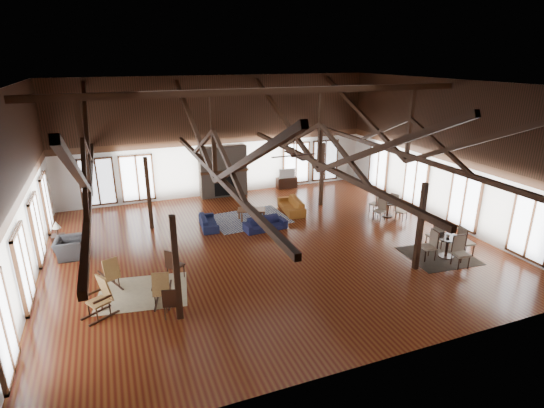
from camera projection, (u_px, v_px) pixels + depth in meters
name	position (u px, v px, depth m)	size (l,w,h in m)	color
floor	(270.00, 246.00, 16.24)	(16.00, 16.00, 0.00)	brown
ceiling	(269.00, 84.00, 14.25)	(16.00, 14.00, 0.02)	black
wall_back	(220.00, 137.00, 21.40)	(16.00, 0.02, 6.00)	silver
wall_front	(386.00, 248.00, 9.09)	(16.00, 0.02, 6.00)	silver
wall_left	(17.00, 195.00, 12.51)	(0.02, 14.00, 6.00)	silver
wall_right	(445.00, 153.00, 17.98)	(0.02, 14.00, 6.00)	silver
roof_truss	(269.00, 142.00, 14.90)	(15.60, 14.07, 3.14)	black
post_grid	(270.00, 208.00, 15.73)	(8.16, 7.16, 3.05)	black
fireplace	(223.00, 171.00, 21.68)	(2.50, 0.69, 2.60)	#6D6053
ceiling_fan	(294.00, 155.00, 14.29)	(1.60, 1.60, 0.75)	black
sofa_navy_front	(265.00, 224.00, 17.67)	(1.78, 0.70, 0.52)	#16193E
sofa_navy_left	(209.00, 222.00, 17.92)	(0.65, 1.67, 0.49)	#171D41
sofa_orange	(291.00, 205.00, 19.73)	(0.80, 2.04, 0.60)	#96551D
coffee_table	(251.00, 210.00, 18.75)	(1.36, 1.01, 0.47)	brown
vase	(251.00, 207.00, 18.75)	(0.19, 0.19, 0.20)	#B2B2B2
armchair	(69.00, 248.00, 15.26)	(0.94, 1.08, 0.70)	#2C2C2E
side_table_lamp	(59.00, 239.00, 15.79)	(0.44, 0.44, 1.13)	black
rocking_chair_a	(111.00, 275.00, 13.07)	(0.73, 0.94, 1.07)	#A37E3E
rocking_chair_b	(162.00, 290.00, 12.21)	(0.64, 0.93, 1.10)	#A37E3E
rocking_chair_c	(101.00, 297.00, 11.76)	(1.03, 0.88, 1.18)	#A37E3E
side_chair_a	(173.00, 263.00, 13.56)	(0.64, 0.64, 1.07)	black
side_chair_b	(170.00, 301.00, 11.60)	(0.48, 0.48, 0.94)	black
cafe_table_near	(447.00, 243.00, 15.18)	(2.10, 2.10, 1.08)	black
cafe_table_far	(388.00, 206.00, 19.07)	(1.82, 1.82, 0.94)	black
cup_near	(448.00, 236.00, 15.06)	(0.12, 0.12, 0.10)	#B2B2B2
cup_far	(389.00, 201.00, 18.98)	(0.13, 0.13, 0.10)	#B2B2B2
tv_console	(287.00, 183.00, 23.30)	(1.13, 0.42, 0.57)	black
television	(287.00, 173.00, 23.12)	(0.91, 0.12, 0.52)	#B2B2B2
rug_tan	(143.00, 292.00, 13.04)	(2.65, 2.08, 0.01)	#C1B386
rug_navy	(250.00, 219.00, 18.90)	(3.27, 2.45, 0.01)	#1C274E
rug_dark	(439.00, 256.00, 15.42)	(2.33, 2.12, 0.01)	black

